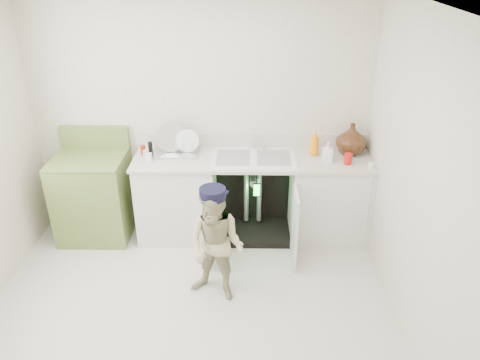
{
  "coord_description": "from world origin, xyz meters",
  "views": [
    {
      "loc": [
        0.48,
        -3.11,
        2.87
      ],
      "look_at": [
        0.42,
        0.7,
        0.91
      ],
      "focal_mm": 35.0,
      "sensor_mm": 36.0,
      "label": 1
    }
  ],
  "objects": [
    {
      "name": "ground",
      "position": [
        0.0,
        0.0,
        0.0
      ],
      "size": [
        3.5,
        3.5,
        0.0
      ],
      "primitive_type": "plane",
      "color": "beige",
      "rests_on": "ground"
    },
    {
      "name": "room_shell",
      "position": [
        0.0,
        0.0,
        1.25
      ],
      "size": [
        6.0,
        5.5,
        1.26
      ],
      "color": "#EEE4CC",
      "rests_on": "ground"
    },
    {
      "name": "counter_run",
      "position": [
        0.58,
        1.21,
        0.47
      ],
      "size": [
        2.44,
        1.02,
        1.22
      ],
      "color": "white",
      "rests_on": "ground"
    },
    {
      "name": "avocado_stove",
      "position": [
        -1.13,
        1.18,
        0.47
      ],
      "size": [
        0.73,
        0.65,
        1.13
      ],
      "color": "olive",
      "rests_on": "ground"
    },
    {
      "name": "repair_worker",
      "position": [
        0.22,
        0.18,
        0.54
      ],
      "size": [
        0.71,
        0.97,
        1.08
      ],
      "rotation": [
        0.0,
        0.0,
        -0.38
      ],
      "color": "#BFB089",
      "rests_on": "ground"
    }
  ]
}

